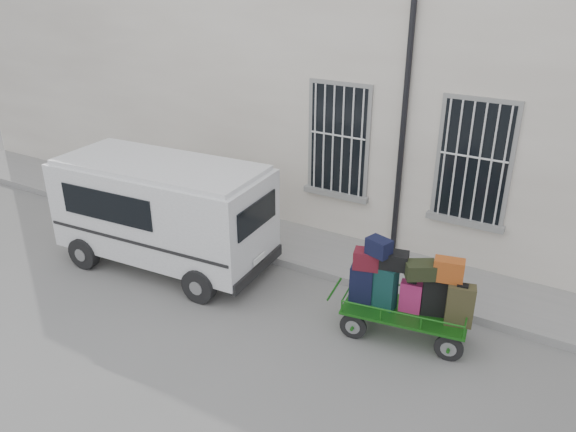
# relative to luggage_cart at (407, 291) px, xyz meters

# --- Properties ---
(ground) EXTENTS (80.00, 80.00, 0.00)m
(ground) POSITION_rel_luggage_cart_xyz_m (-2.10, -0.40, -0.86)
(ground) COLOR slate
(ground) RESTS_ON ground
(building) EXTENTS (24.00, 5.15, 6.00)m
(building) POSITION_rel_luggage_cart_xyz_m (-2.10, 5.10, 2.14)
(building) COLOR beige
(building) RESTS_ON ground
(sidewalk) EXTENTS (24.00, 1.70, 0.15)m
(sidewalk) POSITION_rel_luggage_cart_xyz_m (-2.10, 1.80, -0.78)
(sidewalk) COLOR gray
(sidewalk) RESTS_ON ground
(luggage_cart) EXTENTS (2.33, 1.16, 1.69)m
(luggage_cart) POSITION_rel_luggage_cart_xyz_m (0.00, 0.00, 0.00)
(luggage_cart) COLOR black
(luggage_cart) RESTS_ON ground
(van) EXTENTS (4.37, 2.18, 2.14)m
(van) POSITION_rel_luggage_cart_xyz_m (-4.91, -0.10, 0.37)
(van) COLOR silver
(van) RESTS_ON ground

